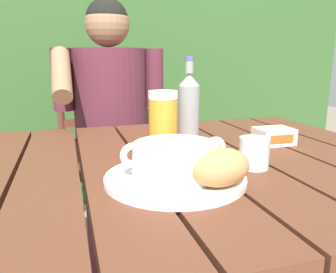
{
  "coord_description": "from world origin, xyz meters",
  "views": [
    {
      "loc": [
        -0.23,
        -0.76,
        0.97
      ],
      "look_at": [
        -0.02,
        -0.05,
        0.79
      ],
      "focal_mm": 35.54,
      "sensor_mm": 36.0,
      "label": 1
    }
  ],
  "objects_px": {
    "beer_bottle": "(189,108)",
    "water_glass_small": "(254,153)",
    "chair_near_diner": "(109,155)",
    "person_eating": "(111,117)",
    "beer_glass": "(163,122)",
    "butter_tub": "(274,136)",
    "bread_roll": "(220,167)",
    "table_knife": "(222,163)",
    "soup_bowl": "(175,159)",
    "serving_plate": "(175,178)"
  },
  "relations": [
    {
      "from": "serving_plate",
      "to": "beer_glass",
      "type": "relative_size",
      "value": 1.77
    },
    {
      "from": "bread_roll",
      "to": "table_knife",
      "type": "relative_size",
      "value": 1.09
    },
    {
      "from": "bread_roll",
      "to": "table_knife",
      "type": "bearing_deg",
      "value": 62.19
    },
    {
      "from": "bread_roll",
      "to": "butter_tub",
      "type": "relative_size",
      "value": 1.45
    },
    {
      "from": "butter_tub",
      "to": "table_knife",
      "type": "distance_m",
      "value": 0.27
    },
    {
      "from": "serving_plate",
      "to": "chair_near_diner",
      "type": "bearing_deg",
      "value": 90.92
    },
    {
      "from": "chair_near_diner",
      "to": "bread_roll",
      "type": "bearing_deg",
      "value": -85.85
    },
    {
      "from": "table_knife",
      "to": "serving_plate",
      "type": "bearing_deg",
      "value": -154.24
    },
    {
      "from": "water_glass_small",
      "to": "bread_roll",
      "type": "bearing_deg",
      "value": -142.77
    },
    {
      "from": "serving_plate",
      "to": "bread_roll",
      "type": "xyz_separation_m",
      "value": [
        0.06,
        -0.08,
        0.04
      ]
    },
    {
      "from": "person_eating",
      "to": "soup_bowl",
      "type": "xyz_separation_m",
      "value": [
        0.02,
        -0.85,
        0.05
      ]
    },
    {
      "from": "soup_bowl",
      "to": "beer_bottle",
      "type": "relative_size",
      "value": 0.89
    },
    {
      "from": "chair_near_diner",
      "to": "butter_tub",
      "type": "distance_m",
      "value": 0.96
    },
    {
      "from": "soup_bowl",
      "to": "butter_tub",
      "type": "xyz_separation_m",
      "value": [
        0.37,
        0.2,
        -0.02
      ]
    },
    {
      "from": "bread_roll",
      "to": "beer_bottle",
      "type": "height_order",
      "value": "beer_bottle"
    },
    {
      "from": "soup_bowl",
      "to": "table_knife",
      "type": "xyz_separation_m",
      "value": [
        0.14,
        0.07,
        -0.04
      ]
    },
    {
      "from": "beer_glass",
      "to": "beer_bottle",
      "type": "relative_size",
      "value": 0.65
    },
    {
      "from": "beer_bottle",
      "to": "table_knife",
      "type": "relative_size",
      "value": 1.79
    },
    {
      "from": "bread_roll",
      "to": "table_knife",
      "type": "distance_m",
      "value": 0.17
    },
    {
      "from": "serving_plate",
      "to": "water_glass_small",
      "type": "relative_size",
      "value": 4.09
    },
    {
      "from": "butter_tub",
      "to": "soup_bowl",
      "type": "bearing_deg",
      "value": -151.31
    },
    {
      "from": "person_eating",
      "to": "beer_bottle",
      "type": "distance_m",
      "value": 0.61
    },
    {
      "from": "beer_glass",
      "to": "table_knife",
      "type": "distance_m",
      "value": 0.2
    },
    {
      "from": "beer_bottle",
      "to": "serving_plate",
      "type": "bearing_deg",
      "value": -115.61
    },
    {
      "from": "water_glass_small",
      "to": "butter_tub",
      "type": "xyz_separation_m",
      "value": [
        0.17,
        0.18,
        -0.01
      ]
    },
    {
      "from": "bread_roll",
      "to": "water_glass_small",
      "type": "bearing_deg",
      "value": 37.23
    },
    {
      "from": "person_eating",
      "to": "beer_bottle",
      "type": "relative_size",
      "value": 4.84
    },
    {
      "from": "soup_bowl",
      "to": "water_glass_small",
      "type": "bearing_deg",
      "value": 7.71
    },
    {
      "from": "person_eating",
      "to": "serving_plate",
      "type": "relative_size",
      "value": 4.2
    },
    {
      "from": "beer_glass",
      "to": "butter_tub",
      "type": "relative_size",
      "value": 1.55
    },
    {
      "from": "soup_bowl",
      "to": "chair_near_diner",
      "type": "bearing_deg",
      "value": 90.92
    },
    {
      "from": "chair_near_diner",
      "to": "soup_bowl",
      "type": "relative_size",
      "value": 4.37
    },
    {
      "from": "beer_glass",
      "to": "chair_near_diner",
      "type": "bearing_deg",
      "value": 93.82
    },
    {
      "from": "bread_roll",
      "to": "table_knife",
      "type": "height_order",
      "value": "bread_roll"
    },
    {
      "from": "bread_roll",
      "to": "serving_plate",
      "type": "bearing_deg",
      "value": 130.6
    },
    {
      "from": "serving_plate",
      "to": "water_glass_small",
      "type": "distance_m",
      "value": 0.2
    },
    {
      "from": "soup_bowl",
      "to": "butter_tub",
      "type": "relative_size",
      "value": 2.12
    },
    {
      "from": "soup_bowl",
      "to": "water_glass_small",
      "type": "xyz_separation_m",
      "value": [
        0.2,
        0.03,
        -0.01
      ]
    },
    {
      "from": "chair_near_diner",
      "to": "serving_plate",
      "type": "height_order",
      "value": "chair_near_diner"
    },
    {
      "from": "beer_bottle",
      "to": "water_glass_small",
      "type": "distance_m",
      "value": 0.26
    },
    {
      "from": "person_eating",
      "to": "water_glass_small",
      "type": "xyz_separation_m",
      "value": [
        0.22,
        -0.82,
        0.04
      ]
    },
    {
      "from": "person_eating",
      "to": "soup_bowl",
      "type": "distance_m",
      "value": 0.85
    },
    {
      "from": "chair_near_diner",
      "to": "person_eating",
      "type": "bearing_deg",
      "value": -90.83
    },
    {
      "from": "person_eating",
      "to": "butter_tub",
      "type": "distance_m",
      "value": 0.75
    },
    {
      "from": "soup_bowl",
      "to": "water_glass_small",
      "type": "height_order",
      "value": "soup_bowl"
    },
    {
      "from": "person_eating",
      "to": "serving_plate",
      "type": "xyz_separation_m",
      "value": [
        0.02,
        -0.85,
        0.01
      ]
    },
    {
      "from": "chair_near_diner",
      "to": "person_eating",
      "type": "relative_size",
      "value": 0.8
    },
    {
      "from": "person_eating",
      "to": "butter_tub",
      "type": "height_order",
      "value": "person_eating"
    },
    {
      "from": "beer_glass",
      "to": "person_eating",
      "type": "bearing_deg",
      "value": 95.28
    },
    {
      "from": "chair_near_diner",
      "to": "soup_bowl",
      "type": "bearing_deg",
      "value": -89.08
    }
  ]
}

